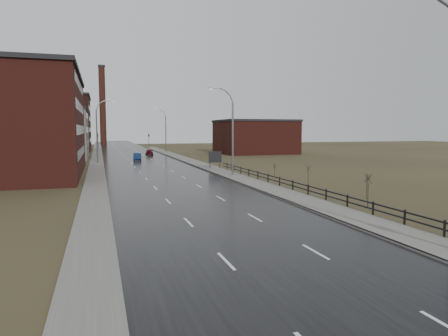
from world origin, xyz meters
TOP-DOWN VIEW (x-y plane):
  - ground at (0.00, 0.00)m, footprint 320.00×320.00m
  - road at (0.00, 60.00)m, footprint 14.00×300.00m
  - sidewalk_right at (8.60, 35.00)m, footprint 3.20×180.00m
  - curb_right at (7.08, 35.00)m, footprint 0.16×180.00m
  - sidewalk_left at (-8.20, 60.00)m, footprint 2.40×260.00m
  - warehouse_mid at (-17.99, 78.00)m, footprint 16.32×20.40m
  - warehouse_far at (-22.99, 108.00)m, footprint 26.52×24.48m
  - building_right at (30.30, 82.00)m, footprint 18.36×16.32m
  - smokestack at (-6.00, 150.00)m, footprint 2.70×2.70m
  - streetlight_right_mid at (8.50, 36.00)m, footprint 3.36×0.28m
  - streetlight_left at (-7.70, 62.00)m, footprint 3.36×0.28m
  - streetlight_right_far at (8.50, 90.00)m, footprint 3.36×0.28m
  - guardrail at (10.30, 18.31)m, footprint 0.10×53.05m
  - shrub_c at (11.92, 12.70)m, footprint 0.64×0.67m
  - shrub_d at (14.56, 16.35)m, footprint 0.51×0.54m
  - shrub_e at (12.69, 23.26)m, footprint 0.57×0.60m
  - shrub_f at (13.70, 33.67)m, footprint 0.41×0.44m
  - billboard at (9.10, 45.28)m, footprint 2.06×0.17m
  - traffic_light_left at (-8.00, 120.00)m, footprint 0.58×2.73m
  - traffic_light_right at (8.00, 120.00)m, footprint 0.58×2.73m
  - car_near at (-0.67, 65.91)m, footprint 1.84×4.38m
  - car_far at (3.46, 81.21)m, footprint 2.04×4.36m

SIDE VIEW (x-z plane):
  - ground at x=0.00m, z-range 0.00..0.00m
  - road at x=0.00m, z-range 0.00..0.06m
  - sidewalk_left at x=-8.20m, z-range 0.00..0.12m
  - sidewalk_right at x=8.60m, z-range 0.00..0.18m
  - curb_right at x=7.08m, z-range 0.00..0.18m
  - car_near at x=-0.67m, z-range 0.00..1.41m
  - guardrail at x=10.30m, z-range 0.16..1.26m
  - car_far at x=3.46m, z-range 0.00..1.44m
  - shrub_f at x=13.70m, z-range 0.05..1.77m
  - shrub_d at x=14.56m, z-range 0.07..2.23m
  - shrub_e at x=12.69m, z-range 0.07..2.47m
  - shrub_c at x=11.92m, z-range 0.09..2.80m
  - billboard at x=9.10m, z-range 0.44..3.19m
  - building_right at x=30.30m, z-range 0.01..8.51m
  - traffic_light_left at x=-8.00m, z-range 1.95..7.25m
  - traffic_light_right at x=8.00m, z-range 1.95..7.25m
  - warehouse_mid at x=-17.99m, z-range 0.01..10.51m
  - streetlight_right_mid at x=8.50m, z-range 0.16..11.51m
  - streetlight_left at x=-7.70m, z-range 0.16..11.51m
  - streetlight_right_far at x=8.50m, z-range 0.16..11.51m
  - warehouse_far at x=-22.99m, z-range 0.01..15.51m
  - smokestack at x=-6.00m, z-range 0.15..30.85m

